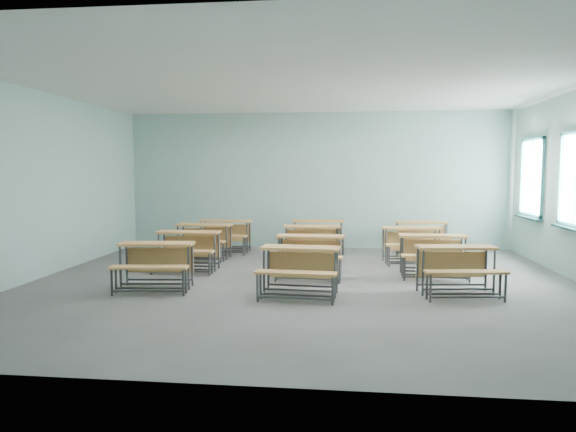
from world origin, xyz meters
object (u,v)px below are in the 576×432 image
Objects in this scene: desk_unit_r3c2 at (421,232)px; desk_unit_r2c1 at (312,237)px; desk_unit_r3c0 at (225,231)px; desk_unit_r1c0 at (187,245)px; desk_unit_r3c1 at (318,231)px; desk_unit_r2c2 at (412,239)px; desk_unit_r0c1 at (300,264)px; desk_unit_r0c2 at (458,263)px; desk_unit_r1c2 at (433,249)px; desk_unit_r0c0 at (155,258)px; desk_unit_r2c0 at (203,236)px; desk_unit_r1c1 at (310,250)px.

desk_unit_r2c1 is at bearing -148.79° from desk_unit_r3c2.
desk_unit_r3c0 is at bearing -171.75° from desk_unit_r3c2.
desk_unit_r3c1 is (2.28, 2.41, 0.00)m from desk_unit_r1c0.
desk_unit_r2c2 and desk_unit_r3c2 have the same top height.
desk_unit_r0c1 is 3.53m from desk_unit_r2c2.
desk_unit_r3c1 is (-2.26, 3.77, 0.00)m from desk_unit_r0c2.
desk_unit_r1c2 is 0.96× the size of desk_unit_r3c1.
desk_unit_r1c2 is 0.95× the size of desk_unit_r2c2.
desk_unit_r0c2 is 1.02× the size of desk_unit_r3c1.
desk_unit_r1c2 is (4.41, -0.04, 0.00)m from desk_unit_r1c0.
desk_unit_r0c0 and desk_unit_r2c0 have the same top height.
desk_unit_r0c1 is at bearing -114.59° from desk_unit_r3c2.
desk_unit_r1c0 is 2.54m from desk_unit_r2c1.
desk_unit_r0c1 is 2.34m from desk_unit_r0c2.
desk_unit_r1c0 is at bearing 82.39° from desk_unit_r0c0.
desk_unit_r3c0 is (-2.04, 3.84, 0.00)m from desk_unit_r0c1.
desk_unit_r2c2 is at bearing 59.76° from desk_unit_r0c1.
desk_unit_r0c0 is at bearing -160.91° from desk_unit_r1c2.
desk_unit_r1c1 is at bearing -93.46° from desk_unit_r2c1.
desk_unit_r0c1 and desk_unit_r3c0 have the same top height.
desk_unit_r2c1 and desk_unit_r3c0 have the same top height.
desk_unit_r1c0 is at bearing -83.34° from desk_unit_r2c0.
desk_unit_r0c2 is at bearing -4.25° from desk_unit_r0c0.
desk_unit_r3c2 is at bearing 82.75° from desk_unit_r0c2.
desk_unit_r0c0 and desk_unit_r1c0 have the same top height.
desk_unit_r3c1 is (-1.93, 1.18, 0.00)m from desk_unit_r2c2.
desk_unit_r0c2 is at bearing -22.76° from desk_unit_r1c1.
desk_unit_r1c0 is 4.38m from desk_unit_r2c2.
desk_unit_r3c2 is at bearing 67.50° from desk_unit_r2c2.
desk_unit_r2c1 is at bearing -23.40° from desk_unit_r3c0.
desk_unit_r2c0 is at bearing 92.56° from desk_unit_r1c0.
desk_unit_r1c0 is 1.27m from desk_unit_r2c0.
desk_unit_r3c1 is at bearing 113.91° from desk_unit_r0c2.
desk_unit_r2c2 is 1.05× the size of desk_unit_r3c0.
desk_unit_r0c1 is 4.69m from desk_unit_r3c2.
desk_unit_r2c2 is 1.00× the size of desk_unit_r3c2.
desk_unit_r2c2 is at bearing 90.32° from desk_unit_r0c2.
desk_unit_r2c0 is at bearing -105.60° from desk_unit_r3c0.
desk_unit_r2c0 is (-4.61, 2.63, 0.00)m from desk_unit_r0c2.
desk_unit_r1c1 and desk_unit_r2c1 have the same top height.
desk_unit_r0c0 is 1.06× the size of desk_unit_r1c0.
desk_unit_r2c2 is (1.99, -0.01, 0.00)m from desk_unit_r2c1.
desk_unit_r0c2 and desk_unit_r3c1 have the same top height.
desk_unit_r3c2 is (4.63, 1.11, 0.00)m from desk_unit_r2c0.
desk_unit_r0c0 is 4.69m from desk_unit_r1c2.
desk_unit_r2c1 is 1.17m from desk_unit_r3c1.
desk_unit_r2c1 is 2.22m from desk_unit_r3c0.
desk_unit_r2c0 is 1.03× the size of desk_unit_r3c0.
desk_unit_r1c1 and desk_unit_r1c2 have the same top height.
desk_unit_r0c2 and desk_unit_r1c0 have the same top height.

